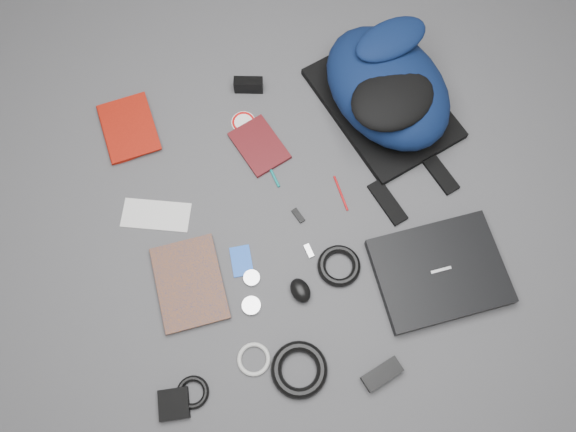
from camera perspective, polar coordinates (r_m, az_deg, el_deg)
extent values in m
plane|color=#4F4F51|center=(1.72, 0.00, -0.23)|extent=(4.00, 4.00, 0.00)
cube|color=black|center=(1.71, 15.13, -5.46)|extent=(0.37, 0.29, 0.04)
imported|color=maroon|center=(1.92, -18.21, 7.75)|extent=(0.18, 0.23, 0.02)
imported|color=#B3570C|center=(1.69, -13.13, -7.50)|extent=(0.19, 0.26, 0.02)
cube|color=silver|center=(1.77, -13.26, 0.10)|extent=(0.23, 0.16, 0.00)
cube|color=#430D0F|center=(1.81, -2.93, 7.14)|extent=(0.18, 0.21, 0.01)
cube|color=black|center=(1.91, -4.03, 13.14)|extent=(0.10, 0.06, 0.05)
cylinder|color=white|center=(1.86, -4.55, 9.49)|extent=(0.08, 0.08, 0.00)
cylinder|color=#0D7673|center=(1.78, -1.91, 5.01)|extent=(0.03, 0.15, 0.01)
cylinder|color=#B50D11|center=(1.76, 5.39, 2.33)|extent=(0.01, 0.12, 0.01)
cube|color=blue|center=(1.68, -4.75, -4.57)|extent=(0.07, 0.10, 0.00)
cube|color=black|center=(1.72, 1.05, 0.04)|extent=(0.03, 0.05, 0.01)
cube|color=silver|center=(1.69, 2.14, -3.56)|extent=(0.02, 0.04, 0.01)
ellipsoid|color=black|center=(1.64, 1.27, -7.57)|extent=(0.07, 0.09, 0.04)
cylinder|color=silver|center=(1.65, -3.75, -9.07)|extent=(0.06, 0.06, 0.01)
cylinder|color=silver|center=(1.67, -3.71, -6.30)|extent=(0.06, 0.06, 0.01)
torus|color=black|center=(1.67, 5.20, -5.06)|extent=(0.17, 0.17, 0.02)
cube|color=black|center=(1.63, 9.52, -15.56)|extent=(0.12, 0.08, 0.03)
torus|color=black|center=(1.61, 1.14, -15.34)|extent=(0.18, 0.18, 0.03)
cube|color=black|center=(1.64, -11.52, -18.21)|extent=(0.09, 0.09, 0.02)
torus|color=black|center=(1.64, -9.65, -17.25)|extent=(0.09, 0.09, 0.02)
torus|color=beige|center=(1.63, -3.50, -14.32)|extent=(0.11, 0.11, 0.01)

